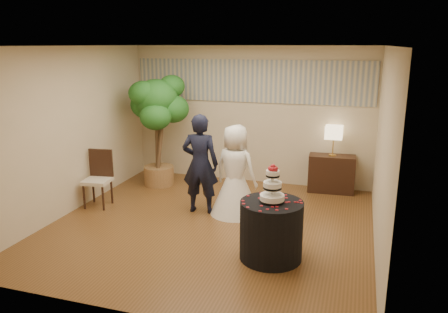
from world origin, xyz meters
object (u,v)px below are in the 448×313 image
(table_lamp, at_px, (333,141))
(side_chair, at_px, (97,179))
(ficus_tree, at_px, (157,130))
(bride, at_px, (235,170))
(console, at_px, (331,174))
(cake_table, at_px, (271,230))
(wedding_cake, at_px, (273,183))
(groom, at_px, (200,164))

(table_lamp, height_order, side_chair, table_lamp)
(ficus_tree, bearing_deg, bride, -28.51)
(console, distance_m, table_lamp, 0.66)
(cake_table, xyz_separation_m, ficus_tree, (-2.84, 2.46, 0.74))
(console, xyz_separation_m, table_lamp, (-0.00, 0.00, 0.66))
(bride, bearing_deg, wedding_cake, 137.02)
(cake_table, xyz_separation_m, table_lamp, (0.57, 3.07, 0.62))
(table_lamp, relative_size, ficus_tree, 0.25)
(cake_table, distance_m, ficus_tree, 3.83)
(console, height_order, table_lamp, table_lamp)
(ficus_tree, bearing_deg, table_lamp, 10.15)
(groom, relative_size, table_lamp, 2.95)
(table_lamp, bearing_deg, side_chair, -152.17)
(console, relative_size, ficus_tree, 0.39)
(groom, xyz_separation_m, ficus_tree, (-1.34, 1.14, 0.28))
(ficus_tree, height_order, side_chair, ficus_tree)
(wedding_cake, xyz_separation_m, table_lamp, (0.57, 3.07, -0.04))
(side_chair, bearing_deg, ficus_tree, 63.98)
(console, xyz_separation_m, ficus_tree, (-3.42, -0.61, 0.77))
(cake_table, distance_m, console, 3.13)
(cake_table, height_order, side_chair, side_chair)
(cake_table, distance_m, side_chair, 3.49)
(side_chair, bearing_deg, table_lamp, 20.68)
(bride, relative_size, cake_table, 1.83)
(groom, bearing_deg, cake_table, 132.84)
(groom, distance_m, cake_table, 2.05)
(groom, height_order, cake_table, groom)
(console, bearing_deg, side_chair, -155.72)
(ficus_tree, bearing_deg, console, 10.15)
(groom, xyz_separation_m, wedding_cake, (1.50, -1.32, 0.21))
(table_lamp, xyz_separation_m, side_chair, (-3.91, -2.07, -0.52))
(groom, bearing_deg, console, -145.64)
(bride, bearing_deg, cake_table, 137.02)
(groom, height_order, bride, groom)
(table_lamp, bearing_deg, cake_table, -100.58)
(side_chair, bearing_deg, console, 20.68)
(wedding_cake, height_order, console, wedding_cake)
(groom, distance_m, ficus_tree, 1.78)
(groom, xyz_separation_m, cake_table, (1.50, -1.32, -0.45))
(bride, bearing_deg, console, -117.40)
(table_lamp, relative_size, side_chair, 0.58)
(console, bearing_deg, ficus_tree, -173.40)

